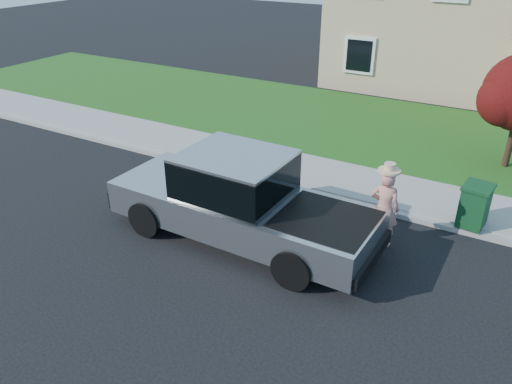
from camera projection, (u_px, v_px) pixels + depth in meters
ground at (257, 249)px, 10.79m from camera, size 80.00×80.00×0.00m
curb at (348, 202)px, 12.56m from camera, size 40.00×0.20×0.12m
sidewalk at (362, 184)px, 13.40m from camera, size 40.00×2.00×0.15m
lawn at (406, 134)px, 16.88m from camera, size 40.00×7.00×0.10m
house at (472, 10)px, 21.39m from camera, size 14.00×11.30×6.85m
pickup_truck at (240, 201)px, 10.76m from camera, size 6.11×2.40×1.99m
woman at (384, 207)px, 10.58m from camera, size 0.65×0.47×1.92m
trash_bin at (475, 205)px, 11.18m from camera, size 0.69×0.77×0.99m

